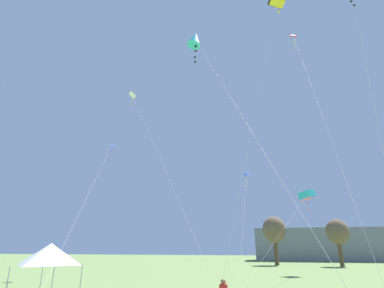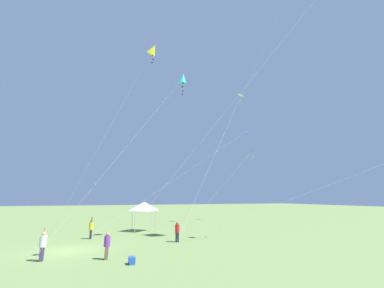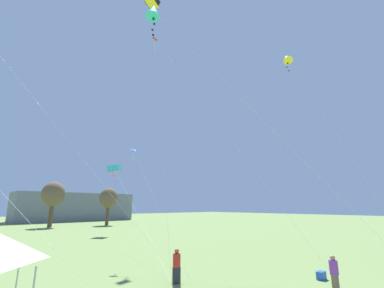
{
  "view_description": "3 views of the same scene",
  "coord_description": "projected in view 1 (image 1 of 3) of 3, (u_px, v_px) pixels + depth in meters",
  "views": [
    {
      "loc": [
        1.02,
        -6.63,
        3.02
      ],
      "look_at": [
        -3.51,
        14.7,
        10.5
      ],
      "focal_mm": 28.0,
      "sensor_mm": 36.0,
      "label": 1
    },
    {
      "loc": [
        21.08,
        1.39,
        3.69
      ],
      "look_at": [
        -2.71,
        10.3,
        8.97
      ],
      "focal_mm": 24.0,
      "sensor_mm": 36.0,
      "label": 2
    },
    {
      "loc": [
        -9.54,
        -2.67,
        3.78
      ],
      "look_at": [
        1.87,
        9.85,
        7.85
      ],
      "focal_mm": 24.0,
      "sensor_mm": 36.0,
      "label": 3
    }
  ],
  "objects": [
    {
      "name": "kite_red_delta_1",
      "position": [
        294.0,
        37.0,
        31.46
      ],
      "size": [
        2.33,
        19.69,
        24.58
      ],
      "color": "silver",
      "rests_on": "ground"
    },
    {
      "name": "tree_far_centre",
      "position": [
        337.0,
        232.0,
        48.73
      ],
      "size": [
        3.62,
        3.62,
        7.31
      ],
      "color": "brown",
      "rests_on": "ground"
    },
    {
      "name": "festival_tent",
      "position": [
        50.0,
        254.0,
        14.19
      ],
      "size": [
        2.45,
        2.45,
        3.18
      ],
      "color": "#B7B7BC",
      "rests_on": "ground"
    },
    {
      "name": "kite_cyan_diamond_7",
      "position": [
        195.0,
        40.0,
        19.23
      ],
      "size": [
        6.16,
        11.49,
        16.22
      ],
      "color": "silver",
      "rests_on": "ground"
    },
    {
      "name": "kite_cyan_box_6",
      "position": [
        307.0,
        195.0,
        37.3
      ],
      "size": [
        9.22,
        25.56,
        9.75
      ],
      "color": "silver",
      "rests_on": "ground"
    },
    {
      "name": "distant_building",
      "position": [
        318.0,
        245.0,
        66.96
      ],
      "size": [
        27.62,
        9.9,
        6.87
      ],
      "primitive_type": "cube",
      "color": "slate",
      "rests_on": "ground"
    },
    {
      "name": "kite_blue_delta_0",
      "position": [
        112.0,
        146.0,
        36.0
      ],
      "size": [
        10.66,
        24.5,
        14.98
      ],
      "color": "silver",
      "rests_on": "ground"
    },
    {
      "name": "kite_white_delta_3",
      "position": [
        133.0,
        96.0,
        34.38
      ],
      "size": [
        12.1,
        14.55,
        19.95
      ],
      "color": "silver",
      "rests_on": "ground"
    },
    {
      "name": "kite_blue_delta_2",
      "position": [
        246.0,
        177.0,
        21.78
      ],
      "size": [
        0.82,
        7.84,
        8.3
      ],
      "color": "silver",
      "rests_on": "ground"
    },
    {
      "name": "tree_far_left",
      "position": [
        274.0,
        230.0,
        52.38
      ],
      "size": [
        3.99,
        3.99,
        8.06
      ],
      "color": "brown",
      "rests_on": "ground"
    },
    {
      "name": "kite_black_box_5",
      "position": [
        277.0,
        0.0,
        32.48
      ],
      "size": [
        6.82,
        13.17,
        29.14
      ],
      "color": "silver",
      "rests_on": "ground"
    }
  ]
}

